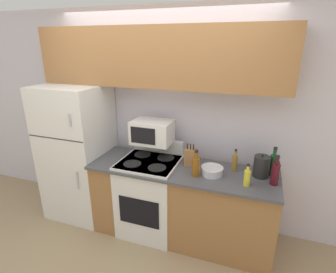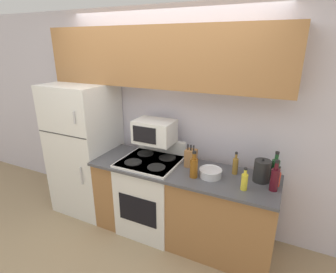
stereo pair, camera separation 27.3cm
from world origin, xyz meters
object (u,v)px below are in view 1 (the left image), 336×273
(microwave, at_px, (152,132))
(bottle_wine_red, at_px, (275,173))
(refrigerator, at_px, (78,152))
(bottle_hot_sauce, at_px, (277,173))
(bottle_vinegar, at_px, (235,162))
(knife_block, at_px, (190,157))
(bottle_wine_green, at_px, (273,164))
(stove, at_px, (150,195))
(bottle_whiskey, at_px, (196,166))
(bowl, at_px, (212,171))
(bottle_cooking_spray, at_px, (247,177))
(kettle, at_px, (261,166))

(microwave, relative_size, bottle_wine_red, 1.50)
(refrigerator, height_order, microwave, refrigerator)
(bottle_hot_sauce, distance_m, bottle_vinegar, 0.42)
(refrigerator, bearing_deg, bottle_hot_sauce, 0.18)
(bottle_vinegar, bearing_deg, bottle_hot_sauce, -10.30)
(knife_block, distance_m, bottle_wine_green, 0.85)
(stove, relative_size, bottle_whiskey, 3.81)
(bowl, height_order, bottle_hot_sauce, bottle_hot_sauce)
(bottle_cooking_spray, bearing_deg, bottle_hot_sauce, 36.86)
(bowl, height_order, bottle_wine_red, bottle_wine_red)
(knife_block, bearing_deg, stove, -167.33)
(bottle_wine_green, xyz_separation_m, kettle, (-0.11, -0.08, -0.01))
(microwave, bearing_deg, bowl, -13.88)
(knife_block, xyz_separation_m, bottle_whiskey, (0.11, -0.22, 0.01))
(knife_block, bearing_deg, bottle_vinegar, 3.98)
(bottle_cooking_spray, relative_size, bottle_whiskey, 0.79)
(microwave, distance_m, bowl, 0.80)
(kettle, bearing_deg, bottle_whiskey, -161.41)
(stove, height_order, bottle_wine_green, bottle_wine_green)
(bottle_cooking_spray, bearing_deg, bottle_vinegar, 117.13)
(stove, bearing_deg, bottle_whiskey, -11.84)
(bowl, bearing_deg, bottle_cooking_spray, -16.79)
(stove, xyz_separation_m, bowl, (0.71, -0.04, 0.46))
(stove, relative_size, bottle_wine_red, 3.56)
(refrigerator, height_order, stove, refrigerator)
(bottle_wine_green, bearing_deg, kettle, -144.80)
(refrigerator, bearing_deg, bottle_cooking_spray, -5.37)
(refrigerator, relative_size, bowl, 7.34)
(knife_block, relative_size, bottle_cooking_spray, 1.15)
(bottle_cooking_spray, height_order, kettle, kettle)
(stove, xyz_separation_m, kettle, (1.18, 0.09, 0.52))
(knife_block, height_order, bottle_cooking_spray, knife_block)
(bottle_wine_red, bearing_deg, bottle_whiskey, -173.92)
(refrigerator, xyz_separation_m, microwave, (0.99, 0.09, 0.36))
(bottle_cooking_spray, xyz_separation_m, bottle_whiskey, (-0.50, 0.03, 0.02))
(kettle, bearing_deg, bottle_wine_red, -45.94)
(kettle, bearing_deg, refrigerator, -178.93)
(refrigerator, xyz_separation_m, bottle_cooking_spray, (2.07, -0.19, 0.12))
(bottle_hot_sauce, relative_size, bottle_whiskey, 0.71)
(knife_block, relative_size, bottle_hot_sauce, 1.27)
(knife_block, height_order, bottle_vinegar, knife_block)
(microwave, distance_m, bottle_vinegar, 0.97)
(stove, height_order, bottle_vinegar, bottle_vinegar)
(microwave, distance_m, kettle, 1.22)
(stove, distance_m, microwave, 0.75)
(bowl, bearing_deg, bottle_vinegar, 39.59)
(knife_block, relative_size, kettle, 1.05)
(bowl, relative_size, bottle_hot_sauce, 1.15)
(bottle_hot_sauce, bearing_deg, knife_block, 177.29)
(bottle_wine_green, height_order, kettle, bottle_wine_green)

